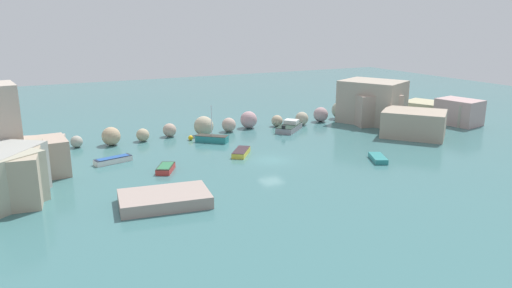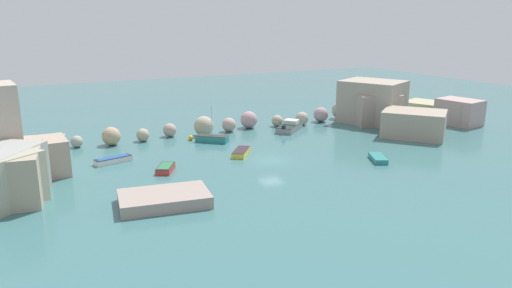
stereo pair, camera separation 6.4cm
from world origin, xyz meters
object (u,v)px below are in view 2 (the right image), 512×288
(moored_boat_2, at_px, (241,152))
(moored_boat_0, at_px, (212,139))
(channel_buoy, at_px, (191,138))
(moored_boat_3, at_px, (113,160))
(stone_dock, at_px, (164,199))
(moored_boat_1, at_px, (378,158))
(moored_boat_5, at_px, (166,168))
(moored_boat_4, at_px, (290,127))

(moored_boat_2, bearing_deg, moored_boat_0, 43.89)
(channel_buoy, height_order, moored_boat_0, moored_boat_0)
(moored_boat_2, bearing_deg, moored_boat_3, 113.58)
(moored_boat_3, bearing_deg, stone_dock, -98.21)
(stone_dock, bearing_deg, moored_boat_3, 96.19)
(moored_boat_1, distance_m, moored_boat_2, 15.63)
(moored_boat_0, relative_size, moored_boat_3, 1.12)
(moored_boat_0, height_order, moored_boat_3, moored_boat_0)
(moored_boat_0, distance_m, moored_boat_2, 7.21)
(stone_dock, xyz_separation_m, moored_boat_5, (2.74, 9.02, -0.18))
(channel_buoy, xyz_separation_m, moored_boat_1, (15.70, -18.40, -0.05))
(channel_buoy, distance_m, moored_boat_4, 14.49)
(channel_buoy, relative_size, moored_boat_5, 0.19)
(channel_buoy, distance_m, moored_boat_2, 9.81)
(moored_boat_0, xyz_separation_m, moored_boat_2, (0.83, -7.16, -0.14))
(channel_buoy, bearing_deg, moored_boat_3, -151.77)
(stone_dock, distance_m, moored_boat_3, 14.67)
(stone_dock, xyz_separation_m, moored_boat_4, (23.93, 19.59, 0.01))
(channel_buoy, distance_m, moored_boat_0, 3.06)
(moored_boat_5, bearing_deg, channel_buoy, -1.41)
(moored_boat_4, bearing_deg, moored_boat_5, 165.59)
(stone_dock, xyz_separation_m, moored_boat_2, (12.43, 11.17, -0.20))
(moored_boat_3, xyz_separation_m, moored_boat_5, (4.32, -5.56, -0.00))
(moored_boat_5, bearing_deg, moored_boat_0, -14.66)
(moored_boat_0, relative_size, moored_boat_4, 0.89)
(moored_boat_2, distance_m, moored_boat_4, 14.25)
(moored_boat_1, relative_size, moored_boat_4, 0.68)
(moored_boat_0, xyz_separation_m, moored_boat_3, (-13.18, -3.74, -0.12))
(stone_dock, height_order, moored_boat_0, moored_boat_0)
(moored_boat_2, height_order, moored_boat_5, moored_boat_2)
(stone_dock, relative_size, moored_boat_2, 1.95)
(moored_boat_5, bearing_deg, moored_boat_3, 66.81)
(channel_buoy, height_order, moored_boat_2, channel_buoy)
(moored_boat_1, relative_size, moored_boat_3, 0.86)
(moored_boat_1, relative_size, moored_boat_5, 1.09)
(stone_dock, relative_size, moored_boat_5, 2.24)
(moored_boat_0, relative_size, moored_boat_2, 1.24)
(moored_boat_1, xyz_separation_m, moored_boat_5, (-22.44, 6.91, 0.06))
(moored_boat_0, bearing_deg, channel_buoy, 175.89)
(channel_buoy, distance_m, moored_boat_3, 12.55)
(moored_boat_1, distance_m, moored_boat_4, 17.52)
(channel_buoy, distance_m, moored_boat_1, 24.19)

